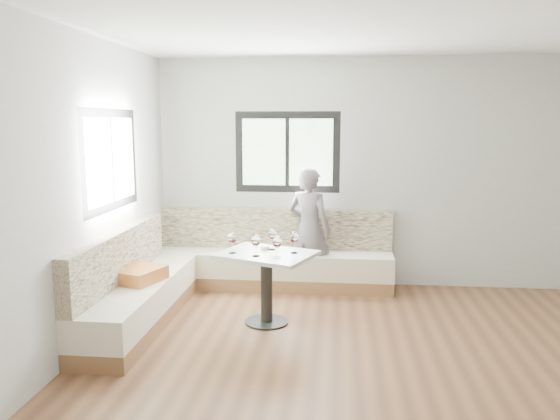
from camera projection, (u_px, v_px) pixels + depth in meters
The scene contains 10 objects.
room at pixel (362, 199), 4.33m from camera, with size 5.01×5.01×2.81m.
banquette at pixel (219, 273), 6.17m from camera, with size 2.94×2.80×0.95m.
table at pixel (266, 271), 5.46m from camera, with size 1.08×0.97×0.73m.
person at pixel (309, 229), 6.57m from camera, with size 0.54×0.36×1.49m, color #61595F.
olive_ramekin at pixel (265, 248), 5.57m from camera, with size 0.09×0.09×0.04m.
wine_glass_a at pixel (232, 238), 5.39m from camera, with size 0.10×0.10×0.22m.
wine_glass_b at pixel (256, 241), 5.27m from camera, with size 0.10×0.10×0.22m.
wine_glass_c at pixel (277, 242), 5.20m from camera, with size 0.10×0.10×0.22m.
wine_glass_d at pixel (272, 235), 5.54m from camera, with size 0.10×0.10×0.22m.
wine_glass_e at pixel (294, 238), 5.40m from camera, with size 0.10×0.10×0.22m.
Camera 1 is at (-0.27, -4.25, 2.02)m, focal length 35.00 mm.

